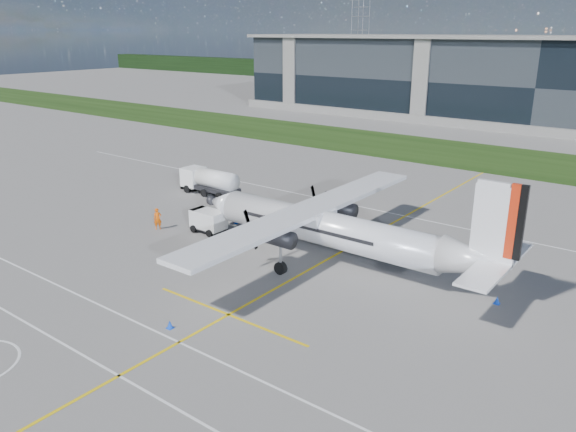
% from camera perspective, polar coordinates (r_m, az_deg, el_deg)
% --- Properties ---
extents(ground, '(400.00, 400.00, 0.00)m').
position_cam_1_polar(ground, '(74.14, 17.24, 4.70)').
color(ground, slate).
rests_on(ground, ground).
extents(grass_strip, '(400.00, 18.00, 0.04)m').
position_cam_1_polar(grass_strip, '(81.54, 19.25, 5.70)').
color(grass_strip, '#19320D').
rests_on(grass_strip, ground).
extents(terminal_building, '(120.00, 20.00, 15.00)m').
position_cam_1_polar(terminal_building, '(111.13, 25.14, 12.05)').
color(terminal_building, black).
rests_on(terminal_building, ground).
extents(pylon_west, '(9.00, 4.60, 30.00)m').
position_cam_1_polar(pylon_west, '(206.40, 7.32, 17.81)').
color(pylon_west, gray).
rests_on(pylon_west, ground).
extents(yellow_taxiway_centerline, '(0.20, 70.00, 0.01)m').
position_cam_1_polar(yellow_taxiway_centerline, '(46.64, 7.50, -2.47)').
color(yellow_taxiway_centerline, yellow).
rests_on(yellow_taxiway_centerline, ground).
extents(white_lane_line, '(90.00, 0.15, 0.01)m').
position_cam_1_polar(white_lane_line, '(32.60, -20.02, -13.20)').
color(white_lane_line, white).
rests_on(white_lane_line, ground).
extents(turboprop_aircraft, '(25.90, 26.86, 8.06)m').
position_cam_1_polar(turboprop_aircraft, '(40.73, 4.93, 0.51)').
color(turboprop_aircraft, white).
rests_on(turboprop_aircraft, ground).
extents(fuel_tanker_truck, '(7.26, 2.36, 2.72)m').
position_cam_1_polar(fuel_tanker_truck, '(59.78, -8.29, 3.53)').
color(fuel_tanker_truck, white).
rests_on(fuel_tanker_truck, ground).
extents(baggage_tug, '(3.17, 1.90, 1.90)m').
position_cam_1_polar(baggage_tug, '(48.35, -8.09, -0.54)').
color(baggage_tug, silver).
rests_on(baggage_tug, ground).
extents(ground_crew_person, '(1.00, 1.08, 2.17)m').
position_cam_1_polar(ground_crew_person, '(49.79, -13.12, -0.13)').
color(ground_crew_person, '#F25907').
rests_on(ground_crew_person, ground).
extents(safety_cone_fwd, '(0.36, 0.36, 0.50)m').
position_cam_1_polar(safety_cone_fwd, '(50.63, -9.05, -0.56)').
color(safety_cone_fwd, blue).
rests_on(safety_cone_fwd, ground).
extents(safety_cone_nose_stbd, '(0.36, 0.36, 0.50)m').
position_cam_1_polar(safety_cone_nose_stbd, '(50.43, -5.28, -0.47)').
color(safety_cone_nose_stbd, blue).
rests_on(safety_cone_nose_stbd, ground).
extents(safety_cone_portwing, '(0.36, 0.36, 0.50)m').
position_cam_1_polar(safety_cone_portwing, '(33.83, -11.92, -10.72)').
color(safety_cone_portwing, blue).
rests_on(safety_cone_portwing, ground).
extents(safety_cone_tail, '(0.36, 0.36, 0.50)m').
position_cam_1_polar(safety_cone_tail, '(38.20, 20.47, -8.01)').
color(safety_cone_tail, blue).
rests_on(safety_cone_tail, ground).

